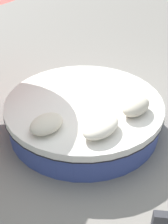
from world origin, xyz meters
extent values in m
plane|color=gray|center=(0.00, 0.00, 0.00)|extent=(16.00, 16.00, 0.00)
cylinder|color=#38478C|center=(0.00, 0.00, 0.18)|extent=(2.16, 2.16, 0.36)
cylinder|color=black|center=(0.00, 0.00, 0.36)|extent=(2.24, 2.24, 0.02)
cylinder|color=silver|center=(0.00, 0.00, 0.41)|extent=(2.23, 2.23, 0.11)
ellipsoid|color=beige|center=(-0.78, -0.07, 0.55)|extent=(0.46, 0.33, 0.18)
ellipsoid|color=silver|center=(-0.39, -0.60, 0.55)|extent=(0.55, 0.34, 0.18)
ellipsoid|color=beige|center=(0.23, -0.70, 0.56)|extent=(0.47, 0.29, 0.20)
camera|label=1|loc=(-2.68, -2.28, 2.75)|focal=48.15mm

